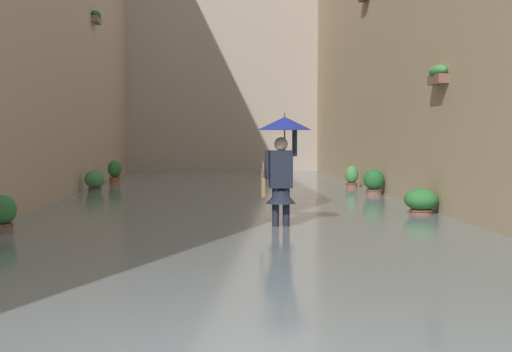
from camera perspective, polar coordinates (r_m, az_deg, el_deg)
name	(u,v)px	position (r m, az deg, el deg)	size (l,w,h in m)	color
ground_plane	(230,206)	(16.78, -2.18, -2.52)	(62.87, 62.87, 0.00)	gray
flood_water	(230,202)	(16.77, -2.18, -2.19)	(8.86, 31.15, 0.19)	slate
building_facade_far	(222,56)	(30.35, -2.82, 9.83)	(11.66, 1.80, 10.26)	#A89989
person_wading	(282,154)	(11.58, 2.19, 1.85)	(0.90, 0.90, 2.11)	black
potted_plant_near_right	(95,182)	(19.41, -13.17, -0.47)	(0.53, 0.53, 0.78)	#66605B
potted_plant_mid_left	(421,203)	(13.93, 13.46, -2.18)	(0.66, 0.66, 0.69)	brown
potted_plant_mid_right	(3,217)	(11.52, -20.14, -3.18)	(0.41, 0.41, 0.79)	brown
potted_plant_near_left	(352,179)	(20.39, 7.90, -0.25)	(0.38, 0.38, 0.83)	brown
potted_plant_far_right	(115,173)	(22.32, -11.58, 0.21)	(0.44, 0.44, 0.92)	#9E563D
potted_plant_far_left	(374,184)	(18.04, 9.68, -0.64)	(0.53, 0.53, 0.85)	brown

